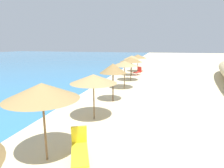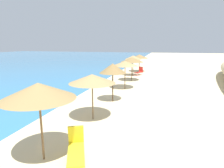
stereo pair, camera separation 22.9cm
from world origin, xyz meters
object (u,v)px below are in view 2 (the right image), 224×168
(beach_umbrella_1, at_px, (38,91))
(lounge_chair_1, at_px, (139,71))
(beach_umbrella_6, at_px, (133,57))
(beach_umbrella_7, at_px, (139,56))
(beach_umbrella_5, at_px, (132,60))
(lounge_chair_0, at_px, (76,148))
(beach_umbrella_2, at_px, (92,79))
(beach_umbrella_4, at_px, (125,64))
(beach_umbrella_3, at_px, (113,68))

(beach_umbrella_1, relative_size, lounge_chair_1, 1.88)
(beach_umbrella_6, xyz_separation_m, beach_umbrella_7, (4.03, -0.29, -0.10))
(beach_umbrella_5, height_order, lounge_chair_0, beach_umbrella_5)
(beach_umbrella_5, bearing_deg, beach_umbrella_6, 7.37)
(beach_umbrella_2, distance_m, beach_umbrella_7, 19.55)
(beach_umbrella_4, bearing_deg, beach_umbrella_5, 1.14)
(beach_umbrella_5, bearing_deg, beach_umbrella_1, 178.31)
(beach_umbrella_1, xyz_separation_m, beach_umbrella_5, (16.04, -0.47, -0.17))
(beach_umbrella_1, bearing_deg, lounge_chair_0, -76.49)
(beach_umbrella_2, height_order, beach_umbrella_6, beach_umbrella_6)
(beach_umbrella_3, bearing_deg, beach_umbrella_7, 0.81)
(lounge_chair_1, bearing_deg, beach_umbrella_5, 111.51)
(beach_umbrella_3, xyz_separation_m, lounge_chair_0, (-7.40, -0.66, -1.98))
(beach_umbrella_3, distance_m, lounge_chair_0, 7.69)
(beach_umbrella_3, distance_m, beach_umbrella_5, 8.36)
(beach_umbrella_3, bearing_deg, beach_umbrella_2, 177.22)
(beach_umbrella_1, distance_m, beach_umbrella_4, 11.88)
(beach_umbrella_1, xyz_separation_m, beach_umbrella_4, (11.87, -0.56, -0.20))
(beach_umbrella_1, relative_size, beach_umbrella_2, 1.12)
(beach_umbrella_2, bearing_deg, beach_umbrella_5, -0.60)
(beach_umbrella_7, bearing_deg, beach_umbrella_4, -178.74)
(beach_umbrella_6, height_order, lounge_chair_1, beach_umbrella_6)
(beach_umbrella_4, height_order, beach_umbrella_6, beach_umbrella_6)
(lounge_chair_1, bearing_deg, beach_umbrella_3, 114.01)
(beach_umbrella_2, distance_m, lounge_chair_1, 16.44)
(beach_umbrella_3, bearing_deg, beach_umbrella_5, 0.33)
(beach_umbrella_3, xyz_separation_m, beach_umbrella_4, (4.19, -0.04, -0.06))
(beach_umbrella_1, relative_size, beach_umbrella_3, 1.02)
(beach_umbrella_5, xyz_separation_m, beach_umbrella_6, (3.59, 0.46, -0.00))
(beach_umbrella_4, bearing_deg, beach_umbrella_7, 1.26)
(beach_umbrella_5, xyz_separation_m, lounge_chair_1, (4.40, -0.27, -1.94))
(beach_umbrella_2, bearing_deg, lounge_chair_1, -1.38)
(beach_umbrella_1, distance_m, lounge_chair_0, 2.44)
(beach_umbrella_1, bearing_deg, beach_umbrella_6, -0.03)
(beach_umbrella_2, bearing_deg, beach_umbrella_4, -1.54)
(beach_umbrella_3, relative_size, beach_umbrella_5, 1.04)
(beach_umbrella_6, height_order, beach_umbrella_7, beach_umbrella_6)
(beach_umbrella_2, distance_m, beach_umbrella_3, 3.58)
(beach_umbrella_2, xyz_separation_m, lounge_chair_1, (16.33, -0.39, -1.83))
(lounge_chair_0, bearing_deg, beach_umbrella_1, -11.65)
(beach_umbrella_2, distance_m, beach_umbrella_6, 15.52)
(beach_umbrella_6, bearing_deg, beach_umbrella_4, -175.97)
(beach_umbrella_3, height_order, lounge_chair_0, beach_umbrella_3)
(beach_umbrella_7, relative_size, lounge_chair_0, 1.55)
(beach_umbrella_5, bearing_deg, beach_umbrella_7, 1.33)
(beach_umbrella_1, distance_m, beach_umbrella_6, 19.62)
(beach_umbrella_1, xyz_separation_m, beach_umbrella_6, (19.62, -0.01, -0.17))
(beach_umbrella_1, xyz_separation_m, beach_umbrella_3, (7.68, -0.52, -0.14))
(beach_umbrella_4, bearing_deg, lounge_chair_1, -1.23)
(beach_umbrella_3, relative_size, beach_umbrella_6, 1.05)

